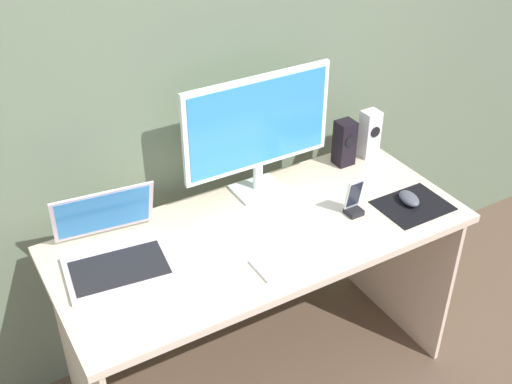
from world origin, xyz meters
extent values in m
plane|color=brown|center=(0.00, 0.00, 0.00)|extent=(8.00, 8.00, 0.00)
cube|color=#63745A|center=(0.00, 0.41, 1.25)|extent=(6.00, 0.04, 2.50)
cube|color=beige|center=(0.00, 0.00, 0.72)|extent=(1.43, 0.62, 0.03)
cube|color=beige|center=(0.67, 0.00, 0.35)|extent=(0.02, 0.58, 0.70)
cube|color=white|center=(0.11, 0.22, 0.74)|extent=(0.18, 0.14, 0.01)
cylinder|color=white|center=(0.11, 0.22, 0.79)|extent=(0.04, 0.04, 0.10)
cube|color=white|center=(0.11, 0.22, 1.02)|extent=(0.58, 0.02, 0.35)
cube|color=#338CD8|center=(0.11, 0.21, 1.02)|extent=(0.54, 0.00, 0.31)
cube|color=silver|center=(0.63, 0.22, 0.83)|extent=(0.07, 0.06, 0.20)
cylinder|color=black|center=(0.63, 0.19, 0.85)|extent=(0.04, 0.00, 0.04)
cube|color=black|center=(0.51, 0.22, 0.82)|extent=(0.07, 0.07, 0.18)
cylinder|color=black|center=(0.51, 0.19, 0.85)|extent=(0.05, 0.00, 0.05)
cube|color=silver|center=(-0.49, 0.05, 0.74)|extent=(0.35, 0.27, 0.02)
cube|color=black|center=(-0.49, 0.04, 0.75)|extent=(0.31, 0.21, 0.00)
cube|color=silver|center=(-0.47, 0.21, 0.85)|extent=(0.34, 0.13, 0.21)
cube|color=#338CD8|center=(-0.47, 0.21, 0.85)|extent=(0.31, 0.11, 0.18)
cube|color=white|center=(0.08, -0.18, 0.74)|extent=(0.40, 0.12, 0.01)
cube|color=black|center=(0.55, -0.15, 0.73)|extent=(0.25, 0.20, 0.00)
ellipsoid|color=#494E59|center=(0.54, -0.13, 0.75)|extent=(0.08, 0.11, 0.04)
cube|color=black|center=(0.33, -0.08, 0.74)|extent=(0.06, 0.05, 0.02)
cube|color=silver|center=(0.33, -0.07, 0.81)|extent=(0.06, 0.03, 0.12)
cube|color=#1E2333|center=(0.33, -0.07, 0.81)|extent=(0.05, 0.02, 0.10)
camera|label=1|loc=(-0.89, -1.49, 2.05)|focal=44.80mm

